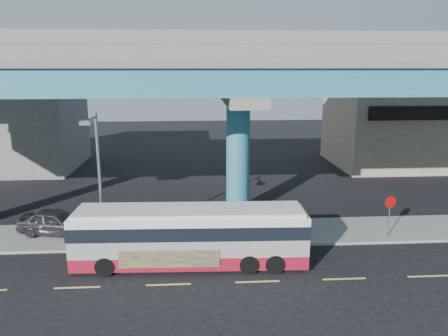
{
  "coord_description": "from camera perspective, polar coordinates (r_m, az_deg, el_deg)",
  "views": [
    {
      "loc": [
        -2.72,
        -18.19,
        9.5
      ],
      "look_at": [
        -1.23,
        4.0,
        4.31
      ],
      "focal_mm": 35.0,
      "sensor_mm": 36.0,
      "label": 1
    }
  ],
  "objects": [
    {
      "name": "ground",
      "position": [
        20.7,
        4.27,
        -14.21
      ],
      "size": [
        120.0,
        120.0,
        0.0
      ],
      "primitive_type": "plane",
      "color": "black",
      "rests_on": "ground"
    },
    {
      "name": "sidewalk",
      "position": [
        25.64,
        2.54,
        -8.43
      ],
      "size": [
        70.0,
        4.0,
        0.15
      ],
      "primitive_type": "cube",
      "color": "gray",
      "rests_on": "ground"
    },
    {
      "name": "lane_markings",
      "position": [
        20.43,
        4.39,
        -14.58
      ],
      "size": [
        58.0,
        0.12,
        0.01
      ],
      "color": "#D8C64C",
      "rests_on": "ground"
    },
    {
      "name": "viaduct",
      "position": [
        27.43,
        1.89,
        12.39
      ],
      "size": [
        52.0,
        12.4,
        11.7
      ],
      "color": "teal",
      "rests_on": "ground"
    },
    {
      "name": "building_beige",
      "position": [
        46.48,
        22.75,
        4.72
      ],
      "size": [
        14.0,
        10.23,
        7.0
      ],
      "color": "#C3AD8B",
      "rests_on": "ground"
    },
    {
      "name": "building_concrete",
      "position": [
        45.86,
        -26.09,
        5.55
      ],
      "size": [
        12.0,
        10.0,
        9.0
      ],
      "primitive_type": "cube",
      "color": "gray",
      "rests_on": "ground"
    },
    {
      "name": "transit_bus",
      "position": [
        21.4,
        -4.41,
        -8.61
      ],
      "size": [
        11.33,
        2.8,
        2.89
      ],
      "rotation": [
        0.0,
        0.0,
        -0.03
      ],
      "color": "maroon",
      "rests_on": "ground"
    },
    {
      "name": "parked_car",
      "position": [
        26.64,
        -21.03,
        -6.63
      ],
      "size": [
        3.78,
        5.13,
        1.47
      ],
      "primitive_type": "imported",
      "rotation": [
        0.0,
        0.0,
        1.32
      ],
      "color": "#2D2D32",
      "rests_on": "sidewalk"
    },
    {
      "name": "street_lamp",
      "position": [
        22.7,
        -16.35,
        0.65
      ],
      "size": [
        0.5,
        2.34,
        7.08
      ],
      "color": "gray",
      "rests_on": "sidewalk"
    },
    {
      "name": "stop_sign",
      "position": [
        25.96,
        20.86,
        -4.86
      ],
      "size": [
        0.71,
        0.19,
        2.39
      ],
      "rotation": [
        0.0,
        0.0,
        -0.17
      ],
      "color": "gray",
      "rests_on": "sidewalk"
    }
  ]
}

